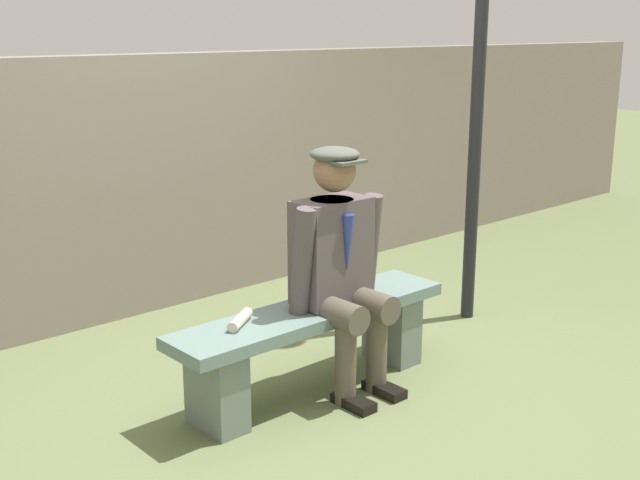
{
  "coord_description": "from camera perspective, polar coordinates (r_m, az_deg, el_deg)",
  "views": [
    {
      "loc": [
        2.59,
        2.94,
        1.86
      ],
      "look_at": [
        -0.05,
        0.0,
        0.81
      ],
      "focal_mm": 45.51,
      "sensor_mm": 36.0,
      "label": 1
    }
  ],
  "objects": [
    {
      "name": "ground_plane",
      "position": [
        4.34,
        -0.53,
        -10.49
      ],
      "size": [
        30.0,
        30.0,
        0.0
      ],
      "primitive_type": "plane",
      "color": "#606B43"
    },
    {
      "name": "bench",
      "position": [
        4.22,
        -0.54,
        -6.74
      ],
      "size": [
        1.62,
        0.36,
        0.46
      ],
      "color": "slate",
      "rests_on": "ground"
    },
    {
      "name": "seated_man",
      "position": [
        4.14,
        1.35,
        -1.5
      ],
      "size": [
        0.57,
        0.52,
        1.28
      ],
      "color": "#524748",
      "rests_on": "ground"
    },
    {
      "name": "rolled_magazine",
      "position": [
        3.94,
        -5.64,
        -5.61
      ],
      "size": [
        0.22,
        0.17,
        0.05
      ],
      "primitive_type": "cylinder",
      "rotation": [
        0.0,
        1.57,
        0.59
      ],
      "color": "beige",
      "rests_on": "bench"
    },
    {
      "name": "stadium_wall",
      "position": [
        5.46,
        -12.82,
        3.75
      ],
      "size": [
        12.0,
        0.24,
        1.68
      ],
      "primitive_type": "cube",
      "color": "gray",
      "rests_on": "ground"
    }
  ]
}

